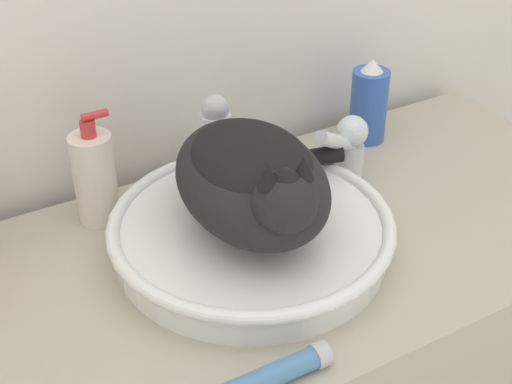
{
  "coord_description": "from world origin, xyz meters",
  "views": [
    {
      "loc": [
        -0.43,
        -0.44,
        1.51
      ],
      "look_at": [
        -0.02,
        0.26,
        0.98
      ],
      "focal_mm": 50.0,
      "sensor_mm": 36.0,
      "label": 1
    }
  ],
  "objects": [
    {
      "name": "sink_basin",
      "position": [
        -0.02,
        0.27,
        0.9
      ],
      "size": [
        0.41,
        0.41,
        0.06
      ],
      "color": "white",
      "rests_on": "vanity_counter"
    },
    {
      "name": "cat",
      "position": [
        -0.02,
        0.27,
        1.0
      ],
      "size": [
        0.32,
        0.32,
        0.16
      ],
      "rotation": [
        0.0,
        0.0,
        4.56
      ],
      "color": "black",
      "rests_on": "sink_basin"
    },
    {
      "name": "faucet",
      "position": [
        0.2,
        0.36,
        0.94
      ],
      "size": [
        0.12,
        0.07,
        0.13
      ],
      "rotation": [
        0.0,
        0.0,
        -2.8
      ],
      "color": "silver",
      "rests_on": "vanity_counter"
    },
    {
      "name": "spray_bottle_trigger",
      "position": [
        0.32,
        0.46,
        0.94
      ],
      "size": [
        0.07,
        0.07,
        0.16
      ],
      "color": "#335BB7",
      "rests_on": "vanity_counter"
    },
    {
      "name": "soap_pump_bottle",
      "position": [
        -0.19,
        0.46,
        0.95
      ],
      "size": [
        0.06,
        0.06,
        0.18
      ],
      "color": "silver",
      "rests_on": "vanity_counter"
    },
    {
      "name": "deodorant_stick",
      "position": [
        0.02,
        0.46,
        0.95
      ],
      "size": [
        0.05,
        0.05,
        0.16
      ],
      "color": "silver",
      "rests_on": "vanity_counter"
    },
    {
      "name": "cream_tube",
      "position": [
        -0.13,
        0.04,
        0.88
      ],
      "size": [
        0.16,
        0.03,
        0.03
      ],
      "rotation": [
        0.0,
        0.0,
        -0.01
      ],
      "color": "#4C7FB2",
      "rests_on": "vanity_counter"
    }
  ]
}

